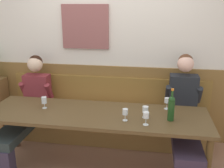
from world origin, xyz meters
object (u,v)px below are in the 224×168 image
(wine_glass_left_end, at_px, (44,101))
(wine_glass_near_bucket, at_px, (145,110))
(wall_bench, at_px, (107,123))
(wine_glass_mid_left, at_px, (125,112))
(wine_glass_mid_right, at_px, (167,101))
(dining_table, at_px, (96,119))
(person_right_seat, at_px, (184,113))
(wine_bottle_clear_water, at_px, (171,107))
(wine_glass_right_end, at_px, (146,116))
(person_center_left_seat, at_px, (27,106))

(wine_glass_left_end, bearing_deg, wine_glass_near_bucket, -3.83)
(wall_bench, xyz_separation_m, wine_glass_left_end, (-0.66, -0.65, 0.55))
(wine_glass_left_end, bearing_deg, wine_glass_mid_left, -10.82)
(wall_bench, height_order, wine_glass_mid_right, wall_bench)
(dining_table, height_order, wine_glass_mid_right, wine_glass_mid_right)
(dining_table, relative_size, wine_glass_mid_left, 19.26)
(wall_bench, xyz_separation_m, person_right_seat, (1.05, -0.34, 0.38))
(dining_table, height_order, wine_glass_near_bucket, wine_glass_near_bucket)
(wine_bottle_clear_water, bearing_deg, wine_glass_left_end, 175.93)
(person_right_seat, bearing_deg, wall_bench, 162.15)
(dining_table, xyz_separation_m, wine_glass_left_end, (-0.66, 0.04, 0.17))
(wall_bench, distance_m, wine_glass_mid_left, 1.08)
(wine_glass_left_end, xyz_separation_m, wine_glass_mid_right, (1.48, 0.22, 0.01))
(dining_table, relative_size, wine_glass_left_end, 18.16)
(wine_glass_mid_right, distance_m, wine_glass_mid_left, 0.62)
(wall_bench, xyz_separation_m, wine_glass_mid_right, (0.82, -0.43, 0.56))
(wall_bench, relative_size, wine_bottle_clear_water, 8.02)
(person_right_seat, relative_size, wine_glass_mid_left, 9.87)
(wine_glass_right_end, bearing_deg, wine_bottle_clear_water, 31.15)
(dining_table, distance_m, wine_glass_right_end, 0.65)
(wall_bench, bearing_deg, person_center_left_seat, -160.68)
(wine_glass_mid_left, bearing_deg, wine_glass_right_end, -17.73)
(wine_glass_mid_right, distance_m, wine_glass_near_bucket, 0.39)
(wall_bench, distance_m, wine_glass_left_end, 1.08)
(wall_bench, relative_size, wine_glass_right_end, 20.21)
(person_right_seat, distance_m, wine_glass_mid_right, 0.31)
(wall_bench, bearing_deg, wine_glass_left_end, -135.32)
(wine_glass_left_end, xyz_separation_m, wine_glass_right_end, (1.25, -0.27, 0.01))
(wine_bottle_clear_water, bearing_deg, wall_bench, 138.42)
(dining_table, xyz_separation_m, wine_glass_near_bucket, (0.58, -0.04, 0.16))
(wine_bottle_clear_water, bearing_deg, wine_glass_near_bucket, 174.88)
(wall_bench, xyz_separation_m, wine_glass_mid_left, (0.36, -0.85, 0.56))
(wine_glass_left_end, bearing_deg, wine_bottle_clear_water, -4.07)
(wall_bench, distance_m, wine_glass_right_end, 1.23)
(wall_bench, height_order, dining_table, wall_bench)
(dining_table, xyz_separation_m, person_right_seat, (1.05, 0.36, -0.01))
(wine_bottle_clear_water, relative_size, wine_glass_right_end, 2.52)
(wine_glass_left_end, xyz_separation_m, wine_glass_near_bucket, (1.23, -0.08, -0.01))
(person_right_seat, bearing_deg, dining_table, -161.33)
(wall_bench, height_order, wine_bottle_clear_water, wine_bottle_clear_water)
(wine_glass_left_end, bearing_deg, wine_glass_mid_right, 8.29)
(person_center_left_seat, bearing_deg, wine_glass_right_end, -18.77)
(person_center_left_seat, xyz_separation_m, wine_glass_left_end, (0.38, -0.29, 0.21))
(person_right_seat, bearing_deg, wine_glass_near_bucket, -140.43)
(wine_glass_right_end, bearing_deg, wine_glass_mid_right, 64.17)
(wine_glass_near_bucket, height_order, wine_glass_mid_left, wine_glass_mid_left)
(wall_bench, bearing_deg, person_right_seat, -17.85)
(wine_glass_mid_right, bearing_deg, person_right_seat, 22.68)
(wine_glass_left_end, relative_size, wine_glass_mid_left, 1.06)
(wine_glass_left_end, xyz_separation_m, wine_glass_mid_left, (1.02, -0.19, 0.00))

